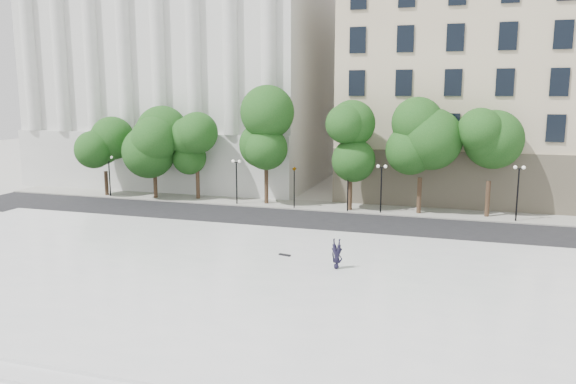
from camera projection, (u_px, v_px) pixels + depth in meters
name	position (u px, v px, depth m)	size (l,w,h in m)	color
ground	(175.00, 300.00, 27.08)	(160.00, 160.00, 0.00)	#B1AEA7
plaza	(202.00, 277.00, 29.87)	(44.00, 22.00, 0.45)	white
street	(286.00, 220.00, 44.02)	(60.00, 8.00, 0.02)	black
far_sidewalk	(306.00, 205.00, 49.66)	(60.00, 4.00, 0.12)	#A09D93
building_west	(200.00, 67.00, 66.06)	(31.50, 27.65, 25.60)	silver
building_east	(539.00, 80.00, 55.98)	(36.00, 26.15, 23.00)	beige
traffic_light_west	(294.00, 167.00, 47.59)	(0.68, 1.74, 4.19)	black
traffic_light_east	(348.00, 170.00, 46.26)	(0.37, 1.60, 4.14)	black
person_lying	(337.00, 265.00, 30.44)	(0.60, 0.40, 1.66)	black
skateboard	(285.00, 255.00, 32.94)	(0.74, 0.19, 0.08)	black
street_trees	(277.00, 144.00, 48.80)	(38.99, 4.99, 8.19)	#382619
lamp_posts	(302.00, 176.00, 47.85)	(37.15, 0.28, 4.42)	black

